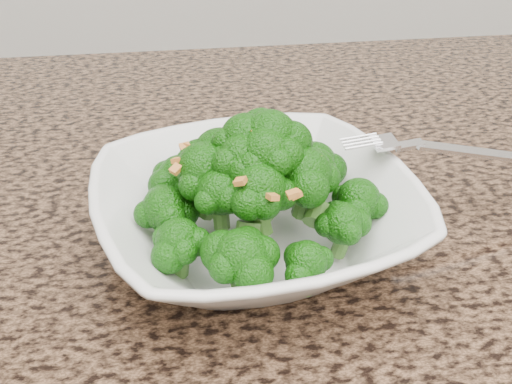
{
  "coord_description": "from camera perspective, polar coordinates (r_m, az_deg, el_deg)",
  "views": [
    {
      "loc": [
        -0.09,
        -0.05,
        1.19
      ],
      "look_at": [
        -0.03,
        0.34,
        0.95
      ],
      "focal_mm": 45.0,
      "sensor_mm": 36.0,
      "label": 1
    }
  ],
  "objects": [
    {
      "name": "granite_counter",
      "position": [
        0.48,
        4.83,
        -9.16
      ],
      "size": [
        1.64,
        1.04,
        0.03
      ],
      "primitive_type": "cube",
      "color": "brown",
      "rests_on": "cabinet"
    },
    {
      "name": "bowl",
      "position": [
        0.48,
        -0.0,
        -2.14
      ],
      "size": [
        0.28,
        0.28,
        0.06
      ],
      "primitive_type": "imported",
      "rotation": [
        0.0,
        0.0,
        0.18
      ],
      "color": "white",
      "rests_on": "granite_counter"
    },
    {
      "name": "broccoli_pile",
      "position": [
        0.45,
        -0.0,
        4.63
      ],
      "size": [
        0.21,
        0.21,
        0.07
      ],
      "primitive_type": null,
      "color": "#155B0A",
      "rests_on": "bowl"
    },
    {
      "name": "garlic_topping",
      "position": [
        0.43,
        -0.0,
        9.01
      ],
      "size": [
        0.13,
        0.13,
        0.01
      ],
      "primitive_type": null,
      "color": "orange",
      "rests_on": "broccoli_pile"
    },
    {
      "name": "fork",
      "position": [
        0.52,
        13.86,
        4.09
      ],
      "size": [
        0.19,
        0.03,
        0.01
      ],
      "primitive_type": null,
      "rotation": [
        0.0,
        0.0,
        0.02
      ],
      "color": "silver",
      "rests_on": "bowl"
    }
  ]
}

